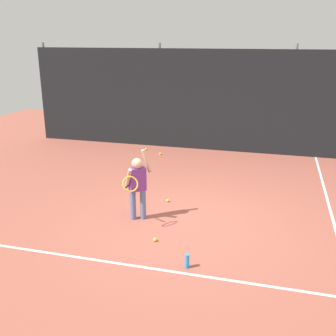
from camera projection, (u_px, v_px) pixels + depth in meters
ground_plane at (181, 222)px, 7.48m from camera, size 20.00×20.00×0.00m
court_line_baseline at (156, 269)px, 5.96m from camera, size 9.00×0.05×0.00m
court_line_sideline at (332, 216)px, 7.71m from camera, size 0.05×9.00×0.00m
back_fence_windscreen at (222, 101)px, 11.73m from camera, size 11.95×0.08×2.97m
fence_post_0 at (47, 92)px, 13.21m from camera, size 0.09×0.09×3.12m
fence_post_1 at (160, 96)px, 12.24m from camera, size 0.09×0.09×3.12m
fence_post_2 at (291, 101)px, 11.27m from camera, size 0.09×0.09×3.12m
tennis_player at (137, 183)px, 7.37m from camera, size 0.47×0.86×1.35m
water_bottle at (187, 261)px, 5.97m from camera, size 0.07×0.07×0.22m
tennis_ball_0 at (138, 162)px, 10.92m from camera, size 0.07×0.07×0.07m
tennis_ball_2 at (155, 240)px, 6.76m from camera, size 0.07×0.07×0.07m
tennis_ball_3 at (146, 149)px, 12.17m from camera, size 0.07×0.07×0.07m
tennis_ball_4 at (160, 154)px, 11.70m from camera, size 0.07×0.07×0.07m
tennis_ball_5 at (168, 201)px, 8.37m from camera, size 0.07×0.07×0.07m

